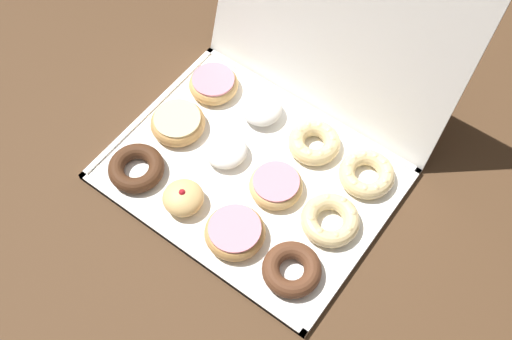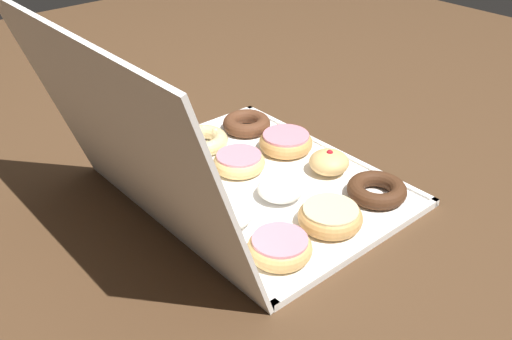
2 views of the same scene
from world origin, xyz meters
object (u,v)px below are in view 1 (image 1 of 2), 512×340
object	(u,v)px
pink_frosted_donut_2	(235,232)
glazed_ring_donut_4	(179,121)
pink_frosted_donut_6	(277,184)
cruller_donut_11	(367,174)
chocolate_cake_ring_donut_3	(292,269)
cruller_donut_10	(314,142)
pink_frosted_donut_8	(214,84)
donut_box	(251,175)
powdered_filled_donut_5	(226,150)
chocolate_cake_ring_donut_0	(136,168)
jelly_filled_donut_1	(183,198)
powdered_filled_donut_9	(262,109)
cruller_donut_7	(331,219)

from	to	relation	value
pink_frosted_donut_2	glazed_ring_donut_4	xyz separation A→B (m)	(-0.26, 0.14, -0.00)
pink_frosted_donut_6	cruller_donut_11	size ratio (longest dim) A/B	0.95
chocolate_cake_ring_donut_3	glazed_ring_donut_4	xyz separation A→B (m)	(-0.39, 0.13, 0.00)
cruller_donut_10	pink_frosted_donut_8	bearing A→B (deg)	-179.23
donut_box	chocolate_cake_ring_donut_3	bearing A→B (deg)	-33.85
chocolate_cake_ring_donut_3	powdered_filled_donut_5	world-z (taller)	powdered_filled_donut_5
powdered_filled_donut_5	cruller_donut_11	world-z (taller)	powdered_filled_donut_5
pink_frosted_donut_8	cruller_donut_10	world-z (taller)	same
chocolate_cake_ring_donut_0	glazed_ring_donut_4	distance (m)	0.14
powdered_filled_donut_5	pink_frosted_donut_6	distance (m)	0.13
jelly_filled_donut_1	pink_frosted_donut_8	world-z (taller)	jelly_filled_donut_1
powdered_filled_donut_5	cruller_donut_11	size ratio (longest dim) A/B	0.79
powdered_filled_donut_5	cruller_donut_10	bearing A→B (deg)	42.80
glazed_ring_donut_4	powdered_filled_donut_5	distance (m)	0.13
powdered_filled_donut_9	cruller_donut_11	size ratio (longest dim) A/B	0.77
donut_box	cruller_donut_7	distance (m)	0.20
pink_frosted_donut_2	powdered_filled_donut_5	xyz separation A→B (m)	(-0.13, 0.14, -0.00)
jelly_filled_donut_1	powdered_filled_donut_9	distance (m)	0.27
glazed_ring_donut_4	cruller_donut_7	world-z (taller)	glazed_ring_donut_4
chocolate_cake_ring_donut_0	powdered_filled_donut_9	world-z (taller)	powdered_filled_donut_9
pink_frosted_donut_6	cruller_donut_11	world-z (taller)	pink_frosted_donut_6
cruller_donut_7	donut_box	bearing A→B (deg)	-179.04
donut_box	pink_frosted_donut_2	bearing A→B (deg)	-65.18
jelly_filled_donut_1	cruller_donut_7	distance (m)	0.29
powdered_filled_donut_5	pink_frosted_donut_6	bearing A→B (deg)	-0.78
pink_frosted_donut_2	cruller_donut_10	distance (m)	0.26
cruller_donut_7	cruller_donut_10	size ratio (longest dim) A/B	1.05
chocolate_cake_ring_donut_0	pink_frosted_donut_6	size ratio (longest dim) A/B	1.06
powdered_filled_donut_5	donut_box	bearing A→B (deg)	-4.44
glazed_ring_donut_4	chocolate_cake_ring_donut_0	bearing A→B (deg)	-88.62
chocolate_cake_ring_donut_0	glazed_ring_donut_4	bearing A→B (deg)	91.38
chocolate_cake_ring_donut_0	pink_frosted_donut_8	world-z (taller)	pink_frosted_donut_8
chocolate_cake_ring_donut_0	pink_frosted_donut_8	size ratio (longest dim) A/B	1.05
chocolate_cake_ring_donut_3	cruller_donut_10	size ratio (longest dim) A/B	1.02
pink_frosted_donut_6	powdered_filled_donut_9	xyz separation A→B (m)	(-0.13, 0.13, 0.00)
pink_frosted_donut_2	cruller_donut_11	size ratio (longest dim) A/B	1.04
chocolate_cake_ring_donut_3	cruller_donut_7	world-z (taller)	cruller_donut_7
pink_frosted_donut_6	cruller_donut_11	bearing A→B (deg)	44.12
donut_box	cruller_donut_11	bearing A→B (deg)	33.93
pink_frosted_donut_6	cruller_donut_10	size ratio (longest dim) A/B	0.99
donut_box	cruller_donut_10	world-z (taller)	cruller_donut_10
pink_frosted_donut_2	pink_frosted_donut_8	bearing A→B (deg)	134.91
powdered_filled_donut_5	powdered_filled_donut_9	xyz separation A→B (m)	(-0.00, 0.13, 0.00)
cruller_donut_10	powdered_filled_donut_5	bearing A→B (deg)	-137.20
pink_frosted_donut_8	powdered_filled_donut_9	size ratio (longest dim) A/B	1.25
jelly_filled_donut_1	cruller_donut_7	bearing A→B (deg)	28.05
chocolate_cake_ring_donut_3	pink_frosted_donut_8	xyz separation A→B (m)	(-0.39, 0.26, 0.00)
chocolate_cake_ring_donut_3	donut_box	bearing A→B (deg)	146.15
chocolate_cake_ring_donut_3	pink_frosted_donut_6	size ratio (longest dim) A/B	1.03
glazed_ring_donut_4	pink_frosted_donut_8	xyz separation A→B (m)	(-0.00, 0.12, 0.00)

